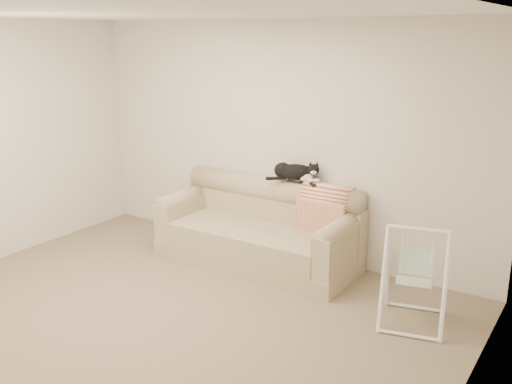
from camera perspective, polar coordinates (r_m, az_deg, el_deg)
ground_plane at (r=5.25m, az=-9.33°, el=-12.39°), size 5.00×5.00×0.00m
room_shell at (r=4.73m, az=-10.14°, el=4.17°), size 5.04×4.04×2.60m
sofa at (r=6.28m, az=0.46°, el=-3.87°), size 2.20×0.93×0.90m
remote_a at (r=6.15m, az=3.99°, el=1.10°), size 0.18×0.05×0.03m
remote_b at (r=6.06m, az=5.54°, el=0.82°), size 0.16×0.14×0.02m
tuxedo_cat at (r=6.14m, az=3.95°, el=2.02°), size 0.55×0.38×0.23m
throw_blanket at (r=6.04m, az=7.10°, el=-1.07°), size 0.55×0.38×0.58m
baby_swing at (r=5.12m, az=15.64°, el=-8.06°), size 0.66×0.68×0.89m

